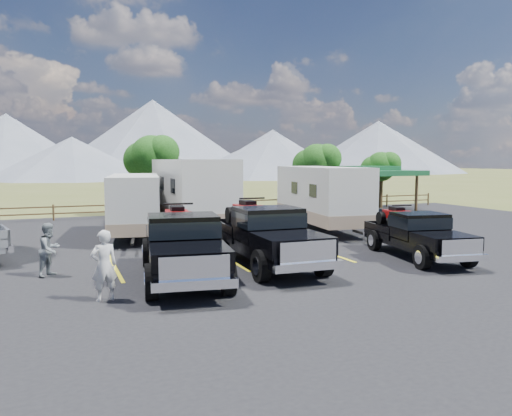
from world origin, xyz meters
name	(u,v)px	position (x,y,z in m)	size (l,w,h in m)	color
ground	(324,276)	(0.00, 0.00, 0.00)	(320.00, 320.00, 0.00)	#4F5725
asphalt_lot	(284,258)	(0.00, 3.00, 0.02)	(44.00, 34.00, 0.04)	black
stall_lines	(273,253)	(0.00, 4.00, 0.04)	(12.12, 5.50, 0.01)	yellow
tree_ne_a	(317,162)	(8.97, 17.01, 3.48)	(3.11, 2.92, 4.76)	black
tree_ne_b	(380,167)	(14.98, 18.01, 3.13)	(2.77, 2.59, 4.27)	black
tree_north	(151,157)	(-2.03, 19.02, 3.83)	(3.46, 3.24, 5.25)	black
rail_fence	(214,205)	(2.00, 18.50, 0.61)	(36.12, 0.12, 1.00)	brown
pavilion	(366,172)	(13.00, 17.00, 2.79)	(6.20, 6.20, 3.22)	brown
mountain_range	(57,141)	(-7.63, 105.98, 7.87)	(209.00, 71.00, 20.00)	slate
rig_left	(182,244)	(-4.22, 1.25, 1.10)	(3.06, 6.85, 2.21)	black
rig_center	(265,234)	(-1.10, 2.14, 1.12)	(2.50, 6.77, 2.24)	black
rig_right	(416,233)	(4.58, 1.25, 0.94)	(2.69, 5.83, 1.87)	black
trailer_left	(135,205)	(-4.39, 10.14, 1.56)	(3.24, 8.41, 2.91)	silver
trailer_center	(192,194)	(-1.40, 11.09, 1.94)	(2.94, 10.46, 3.64)	silver
trailer_right	(321,197)	(4.86, 8.90, 1.75)	(3.32, 9.43, 3.26)	silver
person_a	(104,265)	(-6.66, -0.44, 0.96)	(0.67, 0.44, 1.84)	silver
person_b	(50,249)	(-8.00, 3.07, 0.87)	(0.81, 0.63, 1.67)	slate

